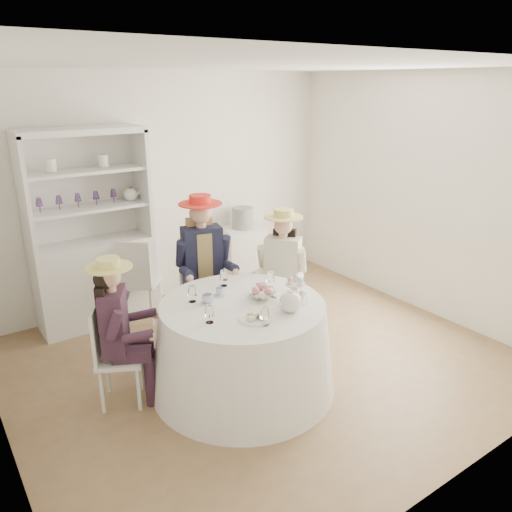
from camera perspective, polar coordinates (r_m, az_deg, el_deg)
ground at (r=4.98m, az=0.67°, el=-11.80°), size 4.50×4.50×0.00m
ceiling at (r=4.26m, az=0.82°, el=21.03°), size 4.50×4.50×0.00m
wall_back at (r=6.12m, az=-10.33°, el=7.48°), size 4.50×0.00×4.50m
wall_front at (r=3.13m, az=22.69°, el=-5.23°), size 4.50×0.00×4.50m
wall_right at (r=5.99m, az=18.62°, el=6.53°), size 0.00×4.50×4.50m
tea_table at (r=4.40m, az=-1.51°, el=-10.26°), size 1.60×1.60×0.81m
hutch at (r=5.73m, az=-18.08°, el=-0.12°), size 1.40×0.82×2.14m
side_table at (r=6.61m, az=-1.51°, el=-0.01°), size 0.59×0.59×0.77m
hatbox at (r=6.46m, az=-1.55°, el=4.37°), size 0.31×0.31×0.27m
guest_left at (r=4.20m, az=-15.57°, el=-7.48°), size 0.55×0.50×1.29m
guest_mid at (r=5.09m, az=-6.09°, el=-0.41°), size 0.57×0.61×1.53m
guest_right at (r=5.11m, az=2.98°, el=-1.26°), size 0.59×0.57×1.38m
spare_chair at (r=5.67m, az=-13.32°, el=-2.46°), size 0.57×0.57×0.97m
teacup_a at (r=4.22m, az=-5.58°, el=-4.97°), size 0.11×0.11×0.07m
teacup_b at (r=4.36m, az=-4.20°, el=-4.13°), size 0.08×0.08×0.07m
teacup_c at (r=4.42m, az=0.48°, el=-3.72°), size 0.11×0.11×0.07m
flower_bowl at (r=4.30m, az=0.66°, el=-4.51°), size 0.25×0.25×0.05m
flower_arrangement at (r=4.26m, az=0.93°, el=-3.96°), size 0.17×0.17×0.06m
table_teapot at (r=4.06m, az=3.98°, el=-5.26°), size 0.25×0.18×0.19m
sandwich_plate at (r=3.94m, az=-0.05°, el=-7.04°), size 0.27×0.27×0.06m
cupcake_stand at (r=4.24m, az=4.47°, el=-4.15°), size 0.23×0.23×0.22m
stemware_set at (r=4.18m, az=-1.56°, el=-4.53°), size 0.88×0.92×0.15m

